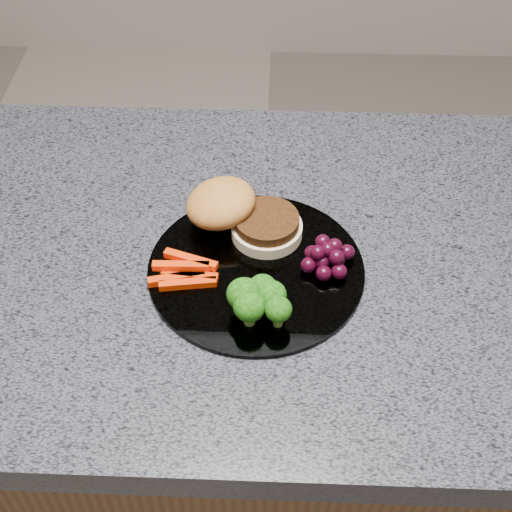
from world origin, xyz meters
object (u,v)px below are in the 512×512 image
(grape_bunch, at_px, (328,257))
(island_cabinet, at_px, (247,441))
(plate, at_px, (256,269))
(burger, at_px, (237,214))

(grape_bunch, bearing_deg, island_cabinet, 166.67)
(plate, distance_m, grape_bunch, 0.09)
(island_cabinet, relative_size, burger, 7.30)
(island_cabinet, distance_m, plate, 0.47)
(island_cabinet, distance_m, burger, 0.50)
(plate, bearing_deg, burger, 110.50)
(burger, bearing_deg, plate, -56.75)
(grape_bunch, bearing_deg, plate, -175.05)
(island_cabinet, distance_m, grape_bunch, 0.50)
(plate, relative_size, grape_bunch, 3.96)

